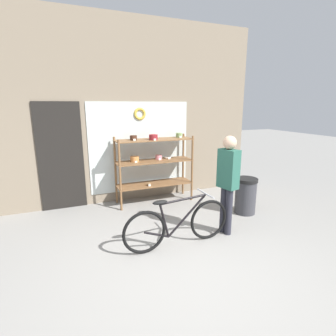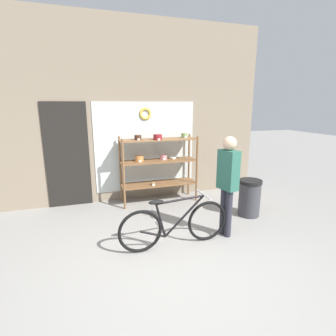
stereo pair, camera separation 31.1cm
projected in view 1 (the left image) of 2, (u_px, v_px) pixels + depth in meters
The scene contains 6 objects.
ground_plane at pixel (192, 272), 3.27m from camera, with size 30.00×30.00×0.00m, color gray.
storefront_facade at pixel (128, 115), 5.44m from camera, with size 5.68×0.13×3.75m.
display_case at pixel (154, 160), 5.47m from camera, with size 1.60×0.49×1.45m.
bicycle at pixel (178, 224), 3.82m from camera, with size 1.68×0.46×0.77m.
pedestrian at pixel (228, 178), 4.07m from camera, with size 0.25×0.35×1.59m.
trash_bin at pixel (246, 194), 5.00m from camera, with size 0.42×0.42×0.69m.
Camera 1 is at (-1.35, -2.54, 2.04)m, focal length 28.00 mm.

